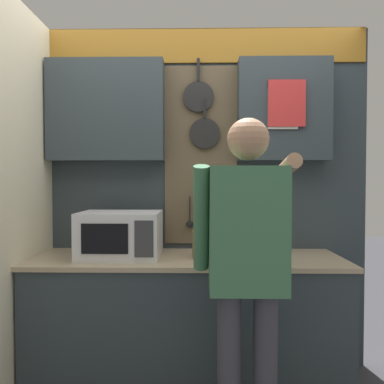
{
  "coord_description": "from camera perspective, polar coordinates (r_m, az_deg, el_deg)",
  "views": [
    {
      "loc": [
        0.08,
        -2.47,
        1.38
      ],
      "look_at": [
        0.03,
        0.21,
        1.31
      ],
      "focal_mm": 35.0,
      "sensor_mm": 36.0,
      "label": 1
    }
  ],
  "objects": [
    {
      "name": "base_cabinet_counter",
      "position": [
        2.65,
        -0.71,
        -19.29
      ],
      "size": [
        2.05,
        0.65,
        0.88
      ],
      "color": "#2D383D",
      "rests_on": "ground_plane"
    },
    {
      "name": "back_wall_unit",
      "position": [
        2.77,
        -0.67,
        4.77
      ],
      "size": [
        2.62,
        0.23,
        2.5
      ],
      "color": "#2D383D",
      "rests_on": "ground_plane"
    },
    {
      "name": "side_wall",
      "position": [
        2.37,
        -27.21,
        -1.72
      ],
      "size": [
        0.04,
        1.6,
        2.5
      ],
      "color": "beige",
      "rests_on": "ground_plane"
    },
    {
      "name": "microwave",
      "position": [
        2.53,
        -10.84,
        -6.37
      ],
      "size": [
        0.52,
        0.38,
        0.3
      ],
      "color": "silver",
      "rests_on": "base_cabinet_counter"
    },
    {
      "name": "knife_block",
      "position": [
        2.49,
        1.39,
        -7.9
      ],
      "size": [
        0.12,
        0.16,
        0.26
      ],
      "color": "brown",
      "rests_on": "base_cabinet_counter"
    },
    {
      "name": "utensil_crock",
      "position": [
        2.51,
        7.7,
        -7.95
      ],
      "size": [
        0.11,
        0.11,
        0.34
      ],
      "color": "white",
      "rests_on": "base_cabinet_counter"
    },
    {
      "name": "person",
      "position": [
        1.91,
        8.43,
        -9.56
      ],
      "size": [
        0.54,
        0.66,
        1.69
      ],
      "color": "#383842",
      "rests_on": "ground_plane"
    }
  ]
}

